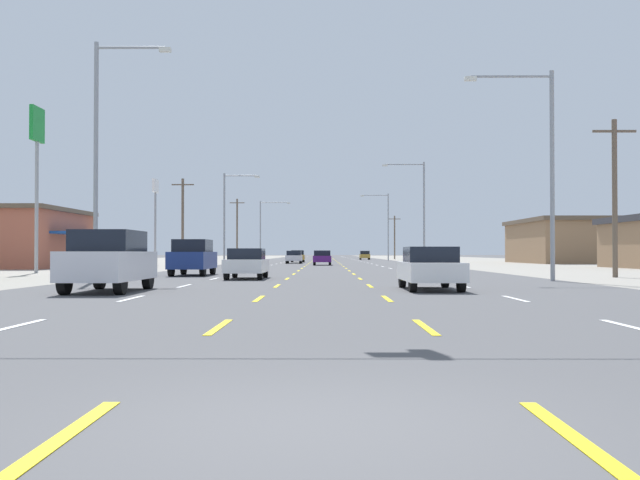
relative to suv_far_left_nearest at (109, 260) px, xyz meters
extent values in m
plane|color=#4C4C4F|center=(6.92, 47.96, -1.03)|extent=(572.00, 572.00, 0.00)
cube|color=gray|center=(-17.83, 47.96, -1.02)|extent=(28.00, 440.00, 0.01)
cube|color=gray|center=(31.67, 47.96, -1.02)|extent=(28.00, 440.00, 0.01)
cube|color=white|center=(1.67, -11.04, -1.02)|extent=(0.14, 2.60, 0.01)
cube|color=white|center=(1.67, -3.54, -1.02)|extent=(0.14, 2.60, 0.01)
cube|color=white|center=(1.67, 3.96, -1.02)|extent=(0.14, 2.60, 0.01)
cube|color=white|center=(1.67, 11.46, -1.02)|extent=(0.14, 2.60, 0.01)
cube|color=white|center=(1.67, 18.96, -1.02)|extent=(0.14, 2.60, 0.01)
cube|color=white|center=(1.67, 26.46, -1.02)|extent=(0.14, 2.60, 0.01)
cube|color=white|center=(1.67, 33.96, -1.02)|extent=(0.14, 2.60, 0.01)
cube|color=white|center=(1.67, 41.46, -1.02)|extent=(0.14, 2.60, 0.01)
cube|color=white|center=(1.67, 48.96, -1.02)|extent=(0.14, 2.60, 0.01)
cube|color=white|center=(1.67, 56.46, -1.02)|extent=(0.14, 2.60, 0.01)
cube|color=white|center=(1.67, 63.96, -1.02)|extent=(0.14, 2.60, 0.01)
cube|color=white|center=(1.67, 71.46, -1.02)|extent=(0.14, 2.60, 0.01)
cube|color=white|center=(1.67, 78.96, -1.02)|extent=(0.14, 2.60, 0.01)
cube|color=white|center=(1.67, 86.46, -1.02)|extent=(0.14, 2.60, 0.01)
cube|color=white|center=(1.67, 93.96, -1.02)|extent=(0.14, 2.60, 0.01)
cube|color=white|center=(1.67, 101.46, -1.02)|extent=(0.14, 2.60, 0.01)
cube|color=white|center=(1.67, 108.96, -1.02)|extent=(0.14, 2.60, 0.01)
cube|color=white|center=(1.67, 116.46, -1.02)|extent=(0.14, 2.60, 0.01)
cube|color=white|center=(1.67, 123.96, -1.02)|extent=(0.14, 2.60, 0.01)
cube|color=white|center=(1.67, 131.46, -1.02)|extent=(0.14, 2.60, 0.01)
cube|color=white|center=(1.67, 138.96, -1.02)|extent=(0.14, 2.60, 0.01)
cube|color=white|center=(1.67, 146.46, -1.02)|extent=(0.14, 2.60, 0.01)
cube|color=white|center=(1.67, 153.96, -1.02)|extent=(0.14, 2.60, 0.01)
cube|color=white|center=(1.67, 161.46, -1.02)|extent=(0.14, 2.60, 0.01)
cube|color=white|center=(1.67, 168.96, -1.02)|extent=(0.14, 2.60, 0.01)
cube|color=white|center=(1.67, 176.46, -1.02)|extent=(0.14, 2.60, 0.01)
cube|color=white|center=(1.67, 183.96, -1.02)|extent=(0.14, 2.60, 0.01)
cube|color=white|center=(1.67, 191.46, -1.02)|extent=(0.14, 2.60, 0.01)
cube|color=white|center=(1.67, 198.96, -1.02)|extent=(0.14, 2.60, 0.01)
cube|color=yellow|center=(5.17, -18.54, -1.02)|extent=(0.14, 2.60, 0.01)
cube|color=yellow|center=(5.17, -11.04, -1.02)|extent=(0.14, 2.60, 0.01)
cube|color=yellow|center=(5.17, -3.54, -1.02)|extent=(0.14, 2.60, 0.01)
cube|color=yellow|center=(5.17, 3.96, -1.02)|extent=(0.14, 2.60, 0.01)
cube|color=yellow|center=(5.17, 11.46, -1.02)|extent=(0.14, 2.60, 0.01)
cube|color=yellow|center=(5.17, 18.96, -1.02)|extent=(0.14, 2.60, 0.01)
cube|color=yellow|center=(5.17, 26.46, -1.02)|extent=(0.14, 2.60, 0.01)
cube|color=yellow|center=(5.17, 33.96, -1.02)|extent=(0.14, 2.60, 0.01)
cube|color=yellow|center=(5.17, 41.46, -1.02)|extent=(0.14, 2.60, 0.01)
cube|color=yellow|center=(5.17, 48.96, -1.02)|extent=(0.14, 2.60, 0.01)
cube|color=yellow|center=(5.17, 56.46, -1.02)|extent=(0.14, 2.60, 0.01)
cube|color=yellow|center=(5.17, 63.96, -1.02)|extent=(0.14, 2.60, 0.01)
cube|color=yellow|center=(5.17, 71.46, -1.02)|extent=(0.14, 2.60, 0.01)
cube|color=yellow|center=(5.17, 78.96, -1.02)|extent=(0.14, 2.60, 0.01)
cube|color=yellow|center=(5.17, 86.46, -1.02)|extent=(0.14, 2.60, 0.01)
cube|color=yellow|center=(5.17, 93.96, -1.02)|extent=(0.14, 2.60, 0.01)
cube|color=yellow|center=(5.17, 101.46, -1.02)|extent=(0.14, 2.60, 0.01)
cube|color=yellow|center=(5.17, 108.96, -1.02)|extent=(0.14, 2.60, 0.01)
cube|color=yellow|center=(5.17, 116.46, -1.02)|extent=(0.14, 2.60, 0.01)
cube|color=yellow|center=(5.17, 123.96, -1.02)|extent=(0.14, 2.60, 0.01)
cube|color=yellow|center=(5.17, 131.46, -1.02)|extent=(0.14, 2.60, 0.01)
cube|color=yellow|center=(5.17, 138.96, -1.02)|extent=(0.14, 2.60, 0.01)
cube|color=yellow|center=(5.17, 146.46, -1.02)|extent=(0.14, 2.60, 0.01)
cube|color=yellow|center=(5.17, 153.96, -1.02)|extent=(0.14, 2.60, 0.01)
cube|color=yellow|center=(5.17, 161.46, -1.02)|extent=(0.14, 2.60, 0.01)
cube|color=yellow|center=(5.17, 168.96, -1.02)|extent=(0.14, 2.60, 0.01)
cube|color=yellow|center=(5.17, 176.46, -1.02)|extent=(0.14, 2.60, 0.01)
cube|color=yellow|center=(5.17, 183.96, -1.02)|extent=(0.14, 2.60, 0.01)
cube|color=yellow|center=(5.17, 191.46, -1.02)|extent=(0.14, 2.60, 0.01)
cube|color=yellow|center=(5.17, 198.96, -1.02)|extent=(0.14, 2.60, 0.01)
cube|color=yellow|center=(8.67, -18.54, -1.02)|extent=(0.14, 2.60, 0.01)
cube|color=yellow|center=(8.67, -11.04, -1.02)|extent=(0.14, 2.60, 0.01)
cube|color=yellow|center=(8.67, -3.54, -1.02)|extent=(0.14, 2.60, 0.01)
cube|color=yellow|center=(8.67, 3.96, -1.02)|extent=(0.14, 2.60, 0.01)
cube|color=yellow|center=(8.67, 11.46, -1.02)|extent=(0.14, 2.60, 0.01)
cube|color=yellow|center=(8.67, 18.96, -1.02)|extent=(0.14, 2.60, 0.01)
cube|color=yellow|center=(8.67, 26.46, -1.02)|extent=(0.14, 2.60, 0.01)
cube|color=yellow|center=(8.67, 33.96, -1.02)|extent=(0.14, 2.60, 0.01)
cube|color=yellow|center=(8.67, 41.46, -1.02)|extent=(0.14, 2.60, 0.01)
cube|color=yellow|center=(8.67, 48.96, -1.02)|extent=(0.14, 2.60, 0.01)
cube|color=yellow|center=(8.67, 56.46, -1.02)|extent=(0.14, 2.60, 0.01)
cube|color=yellow|center=(8.67, 63.96, -1.02)|extent=(0.14, 2.60, 0.01)
cube|color=yellow|center=(8.67, 71.46, -1.02)|extent=(0.14, 2.60, 0.01)
cube|color=yellow|center=(8.67, 78.96, -1.02)|extent=(0.14, 2.60, 0.01)
cube|color=yellow|center=(8.67, 86.46, -1.02)|extent=(0.14, 2.60, 0.01)
cube|color=yellow|center=(8.67, 93.96, -1.02)|extent=(0.14, 2.60, 0.01)
cube|color=yellow|center=(8.67, 101.46, -1.02)|extent=(0.14, 2.60, 0.01)
cube|color=yellow|center=(8.67, 108.96, -1.02)|extent=(0.14, 2.60, 0.01)
cube|color=yellow|center=(8.67, 116.46, -1.02)|extent=(0.14, 2.60, 0.01)
cube|color=yellow|center=(8.67, 123.96, -1.02)|extent=(0.14, 2.60, 0.01)
cube|color=yellow|center=(8.67, 131.46, -1.02)|extent=(0.14, 2.60, 0.01)
cube|color=yellow|center=(8.67, 138.96, -1.02)|extent=(0.14, 2.60, 0.01)
cube|color=yellow|center=(8.67, 146.46, -1.02)|extent=(0.14, 2.60, 0.01)
cube|color=yellow|center=(8.67, 153.96, -1.02)|extent=(0.14, 2.60, 0.01)
cube|color=yellow|center=(8.67, 161.46, -1.02)|extent=(0.14, 2.60, 0.01)
cube|color=yellow|center=(8.67, 168.96, -1.02)|extent=(0.14, 2.60, 0.01)
cube|color=yellow|center=(8.67, 176.46, -1.02)|extent=(0.14, 2.60, 0.01)
cube|color=yellow|center=(8.67, 183.96, -1.02)|extent=(0.14, 2.60, 0.01)
cube|color=yellow|center=(8.67, 191.46, -1.02)|extent=(0.14, 2.60, 0.01)
cube|color=yellow|center=(8.67, 198.96, -1.02)|extent=(0.14, 2.60, 0.01)
cube|color=white|center=(12.17, -11.04, -1.02)|extent=(0.14, 2.60, 0.01)
cube|color=white|center=(12.17, -3.54, -1.02)|extent=(0.14, 2.60, 0.01)
cube|color=white|center=(12.17, 3.96, -1.02)|extent=(0.14, 2.60, 0.01)
cube|color=white|center=(12.17, 11.46, -1.02)|extent=(0.14, 2.60, 0.01)
cube|color=white|center=(12.17, 18.96, -1.02)|extent=(0.14, 2.60, 0.01)
cube|color=white|center=(12.17, 26.46, -1.02)|extent=(0.14, 2.60, 0.01)
cube|color=white|center=(12.17, 33.96, -1.02)|extent=(0.14, 2.60, 0.01)
cube|color=white|center=(12.17, 41.46, -1.02)|extent=(0.14, 2.60, 0.01)
cube|color=white|center=(12.17, 48.96, -1.02)|extent=(0.14, 2.60, 0.01)
cube|color=white|center=(12.17, 56.46, -1.02)|extent=(0.14, 2.60, 0.01)
cube|color=white|center=(12.17, 63.96, -1.02)|extent=(0.14, 2.60, 0.01)
cube|color=white|center=(12.17, 71.46, -1.02)|extent=(0.14, 2.60, 0.01)
cube|color=white|center=(12.17, 78.96, -1.02)|extent=(0.14, 2.60, 0.01)
cube|color=white|center=(12.17, 86.46, -1.02)|extent=(0.14, 2.60, 0.01)
cube|color=white|center=(12.17, 93.96, -1.02)|extent=(0.14, 2.60, 0.01)
cube|color=white|center=(12.17, 101.46, -1.02)|extent=(0.14, 2.60, 0.01)
cube|color=white|center=(12.17, 108.96, -1.02)|extent=(0.14, 2.60, 0.01)
cube|color=white|center=(12.17, 116.46, -1.02)|extent=(0.14, 2.60, 0.01)
cube|color=white|center=(12.17, 123.96, -1.02)|extent=(0.14, 2.60, 0.01)
cube|color=white|center=(12.17, 131.46, -1.02)|extent=(0.14, 2.60, 0.01)
cube|color=white|center=(12.17, 138.96, -1.02)|extent=(0.14, 2.60, 0.01)
cube|color=white|center=(12.17, 146.46, -1.02)|extent=(0.14, 2.60, 0.01)
cube|color=white|center=(12.17, 153.96, -1.02)|extent=(0.14, 2.60, 0.01)
cube|color=white|center=(12.17, 161.46, -1.02)|extent=(0.14, 2.60, 0.01)
cube|color=white|center=(12.17, 168.96, -1.02)|extent=(0.14, 2.60, 0.01)
cube|color=white|center=(12.17, 176.46, -1.02)|extent=(0.14, 2.60, 0.01)
cube|color=white|center=(12.17, 183.96, -1.02)|extent=(0.14, 2.60, 0.01)
cube|color=white|center=(12.17, 191.46, -1.02)|extent=(0.14, 2.60, 0.01)
cube|color=white|center=(12.17, 198.96, -1.02)|extent=(0.14, 2.60, 0.01)
cube|color=silver|center=(0.00, 0.01, -0.19)|extent=(1.98, 4.90, 0.92)
cube|color=black|center=(0.00, -0.04, 0.61)|extent=(1.82, 2.70, 0.68)
cylinder|color=black|center=(-0.84, 1.71, -0.65)|extent=(0.26, 0.76, 0.76)
cylinder|color=black|center=(0.84, 1.71, -0.65)|extent=(0.26, 0.76, 0.76)
cylinder|color=black|center=(-0.84, -1.69, -0.65)|extent=(0.26, 0.76, 0.76)
cylinder|color=black|center=(0.84, -1.69, -0.65)|extent=(0.26, 0.76, 0.76)
cube|color=white|center=(10.54, 1.26, -0.40)|extent=(1.80, 4.50, 0.62)
cube|color=black|center=(10.54, 1.16, 0.17)|extent=(1.62, 2.10, 0.52)
cylinder|color=black|center=(9.77, 2.81, -0.71)|extent=(0.22, 0.64, 0.64)
cylinder|color=black|center=(11.31, 2.81, -0.71)|extent=(0.22, 0.64, 0.64)
cylinder|color=black|center=(9.77, -0.29, -0.71)|extent=(0.22, 0.64, 0.64)
cylinder|color=black|center=(11.31, -0.29, -0.71)|extent=(0.22, 0.64, 0.64)
cube|color=white|center=(3.22, 11.46, -0.40)|extent=(1.80, 4.50, 0.62)
cube|color=black|center=(3.22, 11.36, 0.17)|extent=(1.62, 2.10, 0.52)
cylinder|color=black|center=(2.45, 13.01, -0.71)|extent=(0.22, 0.64, 0.64)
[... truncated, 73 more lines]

